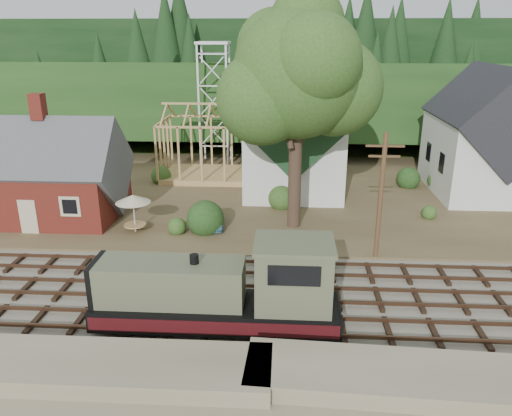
# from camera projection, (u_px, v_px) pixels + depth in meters

# --- Properties ---
(ground) EXTENTS (140.00, 140.00, 0.00)m
(ground) POSITION_uv_depth(u_px,v_px,m) (257.00, 300.00, 26.30)
(ground) COLOR #384C1E
(ground) RESTS_ON ground
(railroad_bed) EXTENTS (64.00, 11.00, 0.16)m
(railroad_bed) POSITION_uv_depth(u_px,v_px,m) (257.00, 298.00, 26.28)
(railroad_bed) COLOR #726B5B
(railroad_bed) RESTS_ON ground
(village_flat) EXTENTS (64.00, 26.00, 0.30)m
(village_flat) POSITION_uv_depth(u_px,v_px,m) (269.00, 193.00, 43.18)
(village_flat) COLOR brown
(village_flat) RESTS_ON ground
(hillside) EXTENTS (70.00, 28.96, 12.74)m
(hillside) POSITION_uv_depth(u_px,v_px,m) (276.00, 138.00, 65.80)
(hillside) COLOR #1E3F19
(hillside) RESTS_ON ground
(ridge) EXTENTS (80.00, 20.00, 12.00)m
(ridge) POSITION_uv_depth(u_px,v_px,m) (278.00, 119.00, 80.85)
(ridge) COLOR black
(ridge) RESTS_ON ground
(depot) EXTENTS (10.80, 7.41, 9.00)m
(depot) POSITION_uv_depth(u_px,v_px,m) (48.00, 178.00, 36.50)
(depot) COLOR #571F13
(depot) RESTS_ON village_flat
(church) EXTENTS (8.40, 15.17, 13.00)m
(church) POSITION_uv_depth(u_px,v_px,m) (294.00, 132.00, 42.96)
(church) COLOR silver
(church) RESTS_ON village_flat
(farmhouse) EXTENTS (8.40, 10.80, 10.60)m
(farmhouse) POSITION_uv_depth(u_px,v_px,m) (486.00, 139.00, 41.50)
(farmhouse) COLOR silver
(farmhouse) RESTS_ON village_flat
(timber_frame) EXTENTS (8.20, 6.20, 6.99)m
(timber_frame) POSITION_uv_depth(u_px,v_px,m) (207.00, 147.00, 46.25)
(timber_frame) COLOR tan
(timber_frame) RESTS_ON village_flat
(lattice_tower) EXTENTS (3.20, 3.20, 12.12)m
(lattice_tower) POSITION_uv_depth(u_px,v_px,m) (214.00, 67.00, 49.63)
(lattice_tower) COLOR silver
(lattice_tower) RESTS_ON village_flat
(big_tree) EXTENTS (10.90, 8.40, 14.70)m
(big_tree) POSITION_uv_depth(u_px,v_px,m) (300.00, 83.00, 32.24)
(big_tree) COLOR #38281E
(big_tree) RESTS_ON village_flat
(telegraph_pole_near) EXTENTS (2.20, 0.28, 8.00)m
(telegraph_pole_near) POSITION_uv_depth(u_px,v_px,m) (381.00, 195.00, 29.36)
(telegraph_pole_near) COLOR #4C331E
(telegraph_pole_near) RESTS_ON ground
(locomotive) EXTENTS (11.19, 2.80, 4.50)m
(locomotive) POSITION_uv_depth(u_px,v_px,m) (225.00, 293.00, 22.88)
(locomotive) COLOR black
(locomotive) RESTS_ON railroad_bed
(car_blue) EXTENTS (1.92, 3.78, 1.23)m
(car_blue) POSITION_uv_depth(u_px,v_px,m) (213.00, 218.00, 35.23)
(car_blue) COLOR #5DA4C7
(car_blue) RESTS_ON village_flat
(car_green) EXTENTS (4.24, 2.57, 1.32)m
(car_green) POSITION_uv_depth(u_px,v_px,m) (52.00, 198.00, 39.34)
(car_green) COLOR #8CB37C
(car_green) RESTS_ON village_flat
(patio_set) EXTENTS (2.38, 2.38, 2.65)m
(patio_set) POSITION_uv_depth(u_px,v_px,m) (133.00, 200.00, 33.74)
(patio_set) COLOR silver
(patio_set) RESTS_ON village_flat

